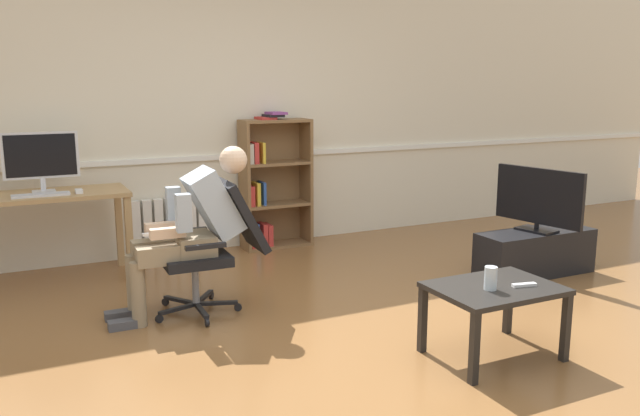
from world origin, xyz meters
TOP-DOWN VIEW (x-y plane):
  - ground_plane at (0.00, 0.00)m, footprint 18.00×18.00m
  - back_wall at (0.00, 2.65)m, footprint 12.00×0.13m
  - computer_desk at (-1.76, 2.15)m, footprint 1.38×0.59m
  - imac_monitor at (-1.72, 2.23)m, footprint 0.59×0.14m
  - keyboard at (-1.75, 2.01)m, footprint 0.43×0.12m
  - computer_mouse at (-1.46, 2.03)m, footprint 0.06×0.10m
  - bookshelf at (0.38, 2.45)m, footprint 0.70×0.29m
  - radiator at (-0.62, 2.54)m, footprint 0.71×0.08m
  - office_chair at (-0.67, 0.90)m, footprint 0.84×0.61m
  - person_seated at (-0.84, 0.90)m, footprint 1.04×0.40m
  - tv_stand at (2.07, 0.53)m, footprint 1.07×0.36m
  - tv_screen at (2.07, 0.53)m, footprint 0.26×0.82m
  - coffee_table at (0.59, -0.63)m, footprint 0.75×0.55m
  - drinking_glass at (0.52, -0.68)m, footprint 0.08×0.08m
  - spare_remote at (0.74, -0.72)m, footprint 0.15×0.07m

SIDE VIEW (x-z plane):
  - ground_plane at x=0.00m, z-range 0.00..0.00m
  - tv_stand at x=2.07m, z-range 0.00..0.39m
  - radiator at x=-0.62m, z-range 0.00..0.56m
  - coffee_table at x=0.59m, z-range 0.16..0.61m
  - spare_remote at x=0.74m, z-range 0.45..0.47m
  - drinking_glass at x=0.52m, z-range 0.45..0.59m
  - office_chair at x=-0.67m, z-range 0.04..1.00m
  - bookshelf at x=0.38m, z-range -0.05..1.31m
  - person_seated at x=-0.84m, z-range 0.05..1.25m
  - computer_desk at x=-1.76m, z-range 0.27..1.03m
  - tv_screen at x=2.07m, z-range 0.40..0.94m
  - keyboard at x=-1.75m, z-range 0.76..0.78m
  - computer_mouse at x=-1.46m, z-range 0.76..0.79m
  - imac_monitor at x=-1.72m, z-range 0.79..1.29m
  - back_wall at x=0.00m, z-range 0.00..2.70m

